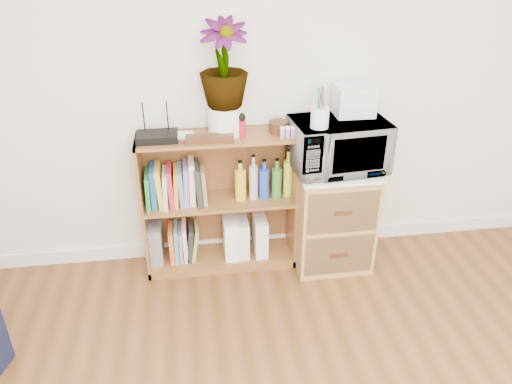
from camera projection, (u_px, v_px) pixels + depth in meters
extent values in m
cube|color=white|center=(268.00, 240.00, 3.66)|extent=(4.00, 0.02, 0.10)
cube|color=brown|center=(219.00, 203.00, 3.29)|extent=(1.00, 0.30, 0.95)
cube|color=#9E7542|center=(331.00, 216.00, 3.38)|extent=(0.50, 0.45, 0.70)
imported|color=white|center=(338.00, 145.00, 3.11)|extent=(0.61, 0.44, 0.32)
cylinder|color=white|center=(320.00, 118.00, 2.91)|extent=(0.11, 0.11, 0.12)
cube|color=silver|center=(354.00, 100.00, 3.09)|extent=(0.24, 0.20, 0.19)
cube|color=black|center=(157.00, 137.00, 2.99)|extent=(0.25, 0.17, 0.04)
imported|color=silver|center=(184.00, 137.00, 3.00)|extent=(0.13, 0.13, 0.03)
cylinder|color=white|center=(225.00, 120.00, 3.04)|extent=(0.21, 0.21, 0.18)
imported|color=#327F39|center=(224.00, 64.00, 2.88)|extent=(0.29, 0.29, 0.51)
cube|color=#3D2210|center=(210.00, 139.00, 2.96)|extent=(0.29, 0.07, 0.05)
cylinder|color=#AE1525|center=(242.00, 129.00, 3.02)|extent=(0.05, 0.05, 0.11)
cylinder|color=#3B1C10|center=(278.00, 127.00, 3.10)|extent=(0.12, 0.12, 0.07)
cube|color=pink|center=(288.00, 134.00, 3.02)|extent=(0.10, 0.04, 0.05)
cube|color=slate|center=(156.00, 241.00, 3.36)|extent=(0.08, 0.22, 0.28)
cube|color=white|center=(230.00, 236.00, 3.41)|extent=(0.09, 0.23, 0.28)
cube|color=silver|center=(242.00, 236.00, 3.43)|extent=(0.08, 0.21, 0.26)
cube|color=white|center=(260.00, 235.00, 3.44)|extent=(0.09, 0.22, 0.27)
cube|color=#22802E|center=(148.00, 188.00, 3.16)|extent=(0.03, 0.20, 0.23)
cube|color=#1D56AE|center=(154.00, 186.00, 3.16)|extent=(0.04, 0.20, 0.26)
cube|color=gold|center=(160.00, 185.00, 3.17)|extent=(0.05, 0.20, 0.27)
cube|color=beige|center=(165.00, 187.00, 3.18)|extent=(0.04, 0.20, 0.24)
cube|color=red|center=(171.00, 185.00, 3.18)|extent=(0.04, 0.20, 0.26)
cube|color=orange|center=(176.00, 186.00, 3.18)|extent=(0.04, 0.20, 0.24)
cube|color=teal|center=(181.00, 186.00, 3.19)|extent=(0.03, 0.20, 0.24)
cube|color=#8D6CA2|center=(186.00, 184.00, 3.19)|extent=(0.04, 0.20, 0.26)
cube|color=#F8E8C1|center=(192.00, 182.00, 3.19)|extent=(0.04, 0.20, 0.29)
cube|color=#292929|center=(198.00, 183.00, 3.20)|extent=(0.05, 0.20, 0.27)
cube|color=olive|center=(204.00, 184.00, 3.21)|extent=(0.04, 0.20, 0.24)
cylinder|color=yellow|center=(240.00, 180.00, 3.23)|extent=(0.07, 0.07, 0.27)
cylinder|color=#ABBCC2|center=(253.00, 177.00, 3.23)|extent=(0.06, 0.06, 0.30)
cylinder|color=#2443AB|center=(264.00, 179.00, 3.25)|extent=(0.07, 0.07, 0.26)
cylinder|color=#35802E|center=(276.00, 178.00, 3.26)|extent=(0.06, 0.06, 0.27)
cylinder|color=#B6CE30|center=(288.00, 173.00, 3.26)|extent=(0.06, 0.06, 0.32)
cube|color=#E15927|center=(172.00, 243.00, 3.38)|extent=(0.03, 0.19, 0.24)
cube|color=teal|center=(177.00, 242.00, 3.38)|extent=(0.03, 0.19, 0.25)
cube|color=#A272AB|center=(181.00, 243.00, 3.39)|extent=(0.03, 0.19, 0.23)
cube|color=beige|center=(185.00, 241.00, 3.39)|extent=(0.03, 0.19, 0.26)
cube|color=black|center=(190.00, 241.00, 3.40)|extent=(0.06, 0.19, 0.25)
cube|color=#9A9847|center=(195.00, 241.00, 3.40)|extent=(0.06, 0.19, 0.24)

